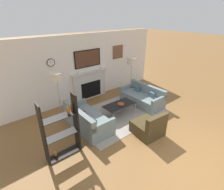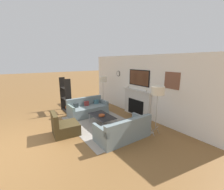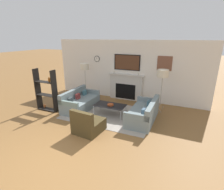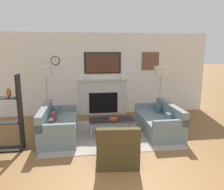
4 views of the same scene
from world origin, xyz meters
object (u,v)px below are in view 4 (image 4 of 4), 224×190
(couch_right, at_px, (159,122))
(decorative_bowl, at_px, (113,119))
(coffee_table, at_px, (112,121))
(floor_lamp_right, at_px, (161,71))
(armchair, at_px, (117,150))
(couch_left, at_px, (58,126))
(floor_lamp_left, at_px, (46,72))
(shelf_unit, at_px, (0,116))

(couch_right, bearing_deg, decorative_bowl, -176.92)
(coffee_table, xyz_separation_m, floor_lamp_right, (1.67, 1.12, 1.13))
(armchair, bearing_deg, couch_left, 130.95)
(couch_right, bearing_deg, armchair, -133.04)
(floor_lamp_right, bearing_deg, couch_left, -160.37)
(couch_left, xyz_separation_m, decorative_bowl, (1.40, -0.07, 0.15))
(couch_left, relative_size, coffee_table, 1.50)
(couch_left, bearing_deg, floor_lamp_right, 19.63)
(armchair, relative_size, floor_lamp_left, 0.53)
(couch_left, relative_size, decorative_bowl, 7.35)
(coffee_table, bearing_deg, armchair, -93.49)
(decorative_bowl, distance_m, floor_lamp_right, 2.27)
(decorative_bowl, distance_m, shelf_unit, 2.59)
(couch_left, relative_size, shelf_unit, 1.05)
(coffee_table, relative_size, decorative_bowl, 4.90)
(decorative_bowl, height_order, floor_lamp_right, floor_lamp_right)
(shelf_unit, bearing_deg, floor_lamp_left, 67.17)
(coffee_table, xyz_separation_m, decorative_bowl, (0.04, -0.03, 0.05))
(decorative_bowl, xyz_separation_m, floor_lamp_left, (-1.78, 1.15, 1.10))
(floor_lamp_left, xyz_separation_m, shelf_unit, (-0.72, -1.71, -0.74))
(couch_left, xyz_separation_m, armchair, (1.28, -1.47, -0.03))
(couch_right, distance_m, floor_lamp_right, 1.69)
(floor_lamp_right, bearing_deg, couch_right, -109.54)
(shelf_unit, bearing_deg, couch_right, 9.51)
(armchair, distance_m, floor_lamp_left, 3.30)
(coffee_table, height_order, decorative_bowl, decorative_bowl)
(armchair, bearing_deg, floor_lamp_right, 55.45)
(couch_right, bearing_deg, couch_left, -179.99)
(couch_left, distance_m, shelf_unit, 1.36)
(floor_lamp_right, height_order, shelf_unit, floor_lamp_right)
(decorative_bowl, height_order, shelf_unit, shelf_unit)
(floor_lamp_left, distance_m, floor_lamp_right, 3.42)
(armchair, xyz_separation_m, shelf_unit, (-2.38, 0.84, 0.53))
(coffee_table, bearing_deg, shelf_unit, -166.49)
(coffee_table, bearing_deg, floor_lamp_left, 147.39)
(couch_left, distance_m, floor_lamp_right, 3.44)
(couch_right, relative_size, armchair, 1.96)
(couch_left, bearing_deg, shelf_unit, -150.34)
(couch_left, relative_size, floor_lamp_left, 1.03)
(couch_left, xyz_separation_m, floor_lamp_left, (-0.38, 1.08, 1.24))
(coffee_table, distance_m, decorative_bowl, 0.07)
(armchair, distance_m, decorative_bowl, 1.42)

